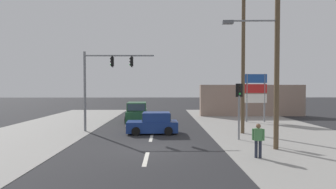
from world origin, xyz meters
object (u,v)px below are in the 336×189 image
(utility_pole_foreground_right, at_px, (274,54))
(hatchback_receding_far, at_px, (153,124))
(pedestal_signal_right_kerb, at_px, (239,102))
(traffic_signal_mast, at_px, (102,76))
(utility_pole_midground_right, at_px, (243,55))
(shopping_plaza_sign, at_px, (256,91))
(pedestrian_at_kerb, at_px, (258,139))
(suv_oncoming_mid, at_px, (137,113))

(utility_pole_foreground_right, distance_m, hatchback_receding_far, 9.34)
(pedestal_signal_right_kerb, relative_size, hatchback_receding_far, 0.96)
(traffic_signal_mast, bearing_deg, utility_pole_midground_right, -6.15)
(utility_pole_foreground_right, distance_m, shopping_plaza_sign, 11.57)
(traffic_signal_mast, distance_m, pedestrian_at_kerb, 12.30)
(pedestal_signal_right_kerb, bearing_deg, shopping_plaza_sign, 64.62)
(traffic_signal_mast, bearing_deg, suv_oncoming_mid, 68.09)
(utility_pole_foreground_right, height_order, pedestrian_at_kerb, utility_pole_foreground_right)
(utility_pole_foreground_right, xyz_separation_m, pedestrian_at_kerb, (-1.44, -1.72, -4.19))
(utility_pole_midground_right, distance_m, suv_oncoming_mid, 11.40)
(traffic_signal_mast, height_order, pedestal_signal_right_kerb, traffic_signal_mast)
(utility_pole_midground_right, relative_size, pedestal_signal_right_kerb, 3.04)
(shopping_plaza_sign, xyz_separation_m, hatchback_receding_far, (-9.51, -6.09, -2.28))
(traffic_signal_mast, distance_m, pedestal_signal_right_kerb, 10.14)
(utility_pole_foreground_right, height_order, suv_oncoming_mid, utility_pole_foreground_right)
(shopping_plaza_sign, bearing_deg, utility_pole_foreground_right, -104.73)
(utility_pole_foreground_right, bearing_deg, pedestrian_at_kerb, -129.90)
(utility_pole_midground_right, height_order, shopping_plaza_sign, utility_pole_midground_right)
(hatchback_receding_far, bearing_deg, shopping_plaza_sign, 32.64)
(suv_oncoming_mid, height_order, pedestrian_at_kerb, suv_oncoming_mid)
(traffic_signal_mast, relative_size, hatchback_receding_far, 1.62)
(pedestrian_at_kerb, bearing_deg, utility_pole_foreground_right, 50.10)
(traffic_signal_mast, height_order, hatchback_receding_far, traffic_signal_mast)
(utility_pole_foreground_right, relative_size, shopping_plaza_sign, 2.07)
(hatchback_receding_far, relative_size, suv_oncoming_mid, 0.80)
(shopping_plaza_sign, bearing_deg, suv_oncoming_mid, 179.47)
(utility_pole_foreground_right, xyz_separation_m, utility_pole_midground_right, (-0.20, 4.82, 0.54))
(utility_pole_foreground_right, distance_m, suv_oncoming_mid, 14.57)
(traffic_signal_mast, distance_m, shopping_plaza_sign, 14.38)
(shopping_plaza_sign, bearing_deg, pedestal_signal_right_kerb, -115.38)
(pedestal_signal_right_kerb, bearing_deg, utility_pole_midground_right, 68.03)
(pedestal_signal_right_kerb, xyz_separation_m, hatchback_receding_far, (-5.49, 2.39, -1.71))
(utility_pole_foreground_right, bearing_deg, shopping_plaza_sign, 75.27)
(pedestrian_at_kerb, bearing_deg, shopping_plaza_sign, 71.19)
(pedestal_signal_right_kerb, height_order, hatchback_receding_far, pedestal_signal_right_kerb)
(traffic_signal_mast, xyz_separation_m, shopping_plaza_sign, (13.41, 5.06, -1.16))
(utility_pole_midground_right, relative_size, shopping_plaza_sign, 2.35)
(traffic_signal_mast, xyz_separation_m, pedestal_signal_right_kerb, (9.39, -3.41, -1.73))
(hatchback_receding_far, relative_size, pedestrian_at_kerb, 2.27)
(hatchback_receding_far, xyz_separation_m, pedestrian_at_kerb, (5.17, -6.63, 0.22))
(utility_pole_midground_right, xyz_separation_m, shopping_plaza_sign, (3.09, 6.17, -2.67))
(utility_pole_foreground_right, xyz_separation_m, pedestal_signal_right_kerb, (-1.13, 2.52, -2.70))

